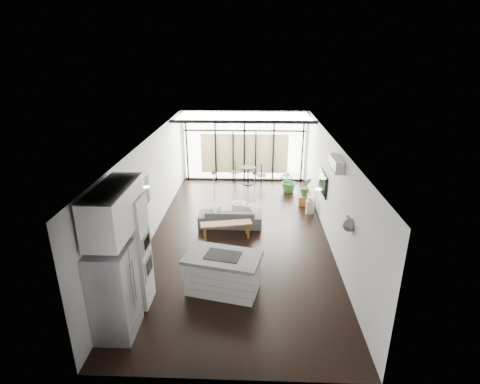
# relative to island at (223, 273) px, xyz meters

# --- Properties ---
(floor) EXTENTS (5.00, 10.00, 0.00)m
(floor) POSITION_rel_island_xyz_m (0.26, 2.58, -0.44)
(floor) COLOR black
(floor) RESTS_ON ground
(ceiling) EXTENTS (5.00, 10.00, 0.00)m
(ceiling) POSITION_rel_island_xyz_m (0.26, 2.58, 2.36)
(ceiling) COLOR white
(ceiling) RESTS_ON ground
(wall_left) EXTENTS (0.02, 10.00, 2.80)m
(wall_left) POSITION_rel_island_xyz_m (-2.24, 2.58, 0.96)
(wall_left) COLOR silver
(wall_left) RESTS_ON ground
(wall_right) EXTENTS (0.02, 10.00, 2.80)m
(wall_right) POSITION_rel_island_xyz_m (2.76, 2.58, 0.96)
(wall_right) COLOR silver
(wall_right) RESTS_ON ground
(wall_back) EXTENTS (5.00, 0.02, 2.80)m
(wall_back) POSITION_rel_island_xyz_m (0.26, 7.58, 0.96)
(wall_back) COLOR silver
(wall_back) RESTS_ON ground
(wall_front) EXTENTS (5.00, 0.02, 2.80)m
(wall_front) POSITION_rel_island_xyz_m (0.26, -2.42, 0.96)
(wall_front) COLOR silver
(wall_front) RESTS_ON ground
(glazing) EXTENTS (5.00, 0.20, 2.80)m
(glazing) POSITION_rel_island_xyz_m (0.26, 7.46, 0.96)
(glazing) COLOR black
(glazing) RESTS_ON ground
(skylight) EXTENTS (4.70, 1.90, 0.06)m
(skylight) POSITION_rel_island_xyz_m (0.26, 6.58, 2.33)
(skylight) COLOR white
(skylight) RESTS_ON ceiling
(neighbour_building) EXTENTS (3.50, 0.02, 1.60)m
(neighbour_building) POSITION_rel_island_xyz_m (0.26, 7.53, 0.66)
(neighbour_building) COLOR #D3C68A
(neighbour_building) RESTS_ON ground
(island) EXTENTS (1.80, 1.30, 0.89)m
(island) POSITION_rel_island_xyz_m (0.00, 0.00, 0.00)
(island) COLOR silver
(island) RESTS_ON floor
(cooktop) EXTENTS (0.85, 0.66, 0.01)m
(cooktop) POSITION_rel_island_xyz_m (0.00, 0.00, 0.45)
(cooktop) COLOR black
(cooktop) RESTS_ON island
(fridge) EXTENTS (0.70, 0.87, 1.80)m
(fridge) POSITION_rel_island_xyz_m (-1.88, -1.37, 0.45)
(fridge) COLOR #A1A1A6
(fridge) RESTS_ON floor
(appliance_column) EXTENTS (0.62, 0.65, 2.41)m
(appliance_column) POSITION_rel_island_xyz_m (-1.81, -0.47, 0.76)
(appliance_column) COLOR silver
(appliance_column) RESTS_ON floor
(upper_cabinets) EXTENTS (0.62, 1.75, 0.86)m
(upper_cabinets) POSITION_rel_island_xyz_m (-1.86, -0.92, 1.91)
(upper_cabinets) COLOR silver
(upper_cabinets) RESTS_ON wall_left
(pendant_left) EXTENTS (0.26, 0.26, 0.18)m
(pendant_left) POSITION_rel_island_xyz_m (-0.14, -0.07, 1.58)
(pendant_left) COLOR white
(pendant_left) RESTS_ON ceiling
(pendant_right) EXTENTS (0.26, 0.26, 0.18)m
(pendant_right) POSITION_rel_island_xyz_m (0.66, -0.07, 1.58)
(pendant_right) COLOR white
(pendant_right) RESTS_ON ceiling
(sofa) EXTENTS (1.91, 0.57, 0.74)m
(sofa) POSITION_rel_island_xyz_m (-0.05, 3.28, -0.07)
(sofa) COLOR #4D4D4F
(sofa) RESTS_ON floor
(console_bench) EXTENTS (1.49, 0.65, 0.46)m
(console_bench) POSITION_rel_island_xyz_m (-0.11, 2.48, -0.21)
(console_bench) COLOR brown
(console_bench) RESTS_ON floor
(pouf) EXTENTS (0.59, 0.59, 0.40)m
(pouf) POSITION_rel_island_xyz_m (0.18, 4.13, -0.25)
(pouf) COLOR beige
(pouf) RESTS_ON floor
(crate) EXTENTS (0.46, 0.46, 0.32)m
(crate) POSITION_rel_island_xyz_m (2.43, 4.99, -0.28)
(crate) COLOR brown
(crate) RESTS_ON floor
(plant_tall) EXTENTS (0.98, 1.05, 0.70)m
(plant_tall) POSITION_rel_island_xyz_m (1.99, 6.20, -0.09)
(plant_tall) COLOR #316C30
(plant_tall) RESTS_ON floor
(plant_crate) EXTENTS (0.48, 0.72, 0.30)m
(plant_crate) POSITION_rel_island_xyz_m (2.43, 4.99, 0.03)
(plant_crate) COLOR #316C30
(plant_crate) RESTS_ON crate
(milk_can) EXTENTS (0.29, 0.29, 0.56)m
(milk_can) POSITION_rel_island_xyz_m (2.50, 4.30, -0.16)
(milk_can) COLOR beige
(milk_can) RESTS_ON floor
(bistro_set) EXTENTS (1.79, 1.17, 0.80)m
(bistro_set) POSITION_rel_island_xyz_m (0.42, 6.98, -0.04)
(bistro_set) COLOR black
(bistro_set) RESTS_ON floor
(tv) EXTENTS (0.05, 1.10, 0.65)m
(tv) POSITION_rel_island_xyz_m (2.72, 3.58, 0.86)
(tv) COLOR black
(tv) RESTS_ON wall_right
(ac_unit) EXTENTS (0.22, 0.90, 0.30)m
(ac_unit) POSITION_rel_island_xyz_m (2.64, 1.78, 2.01)
(ac_unit) COLOR silver
(ac_unit) RESTS_ON wall_right
(framed_art) EXTENTS (0.04, 0.70, 0.90)m
(framed_art) POSITION_rel_island_xyz_m (-2.21, 2.08, 1.11)
(framed_art) COLOR black
(framed_art) RESTS_ON wall_left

